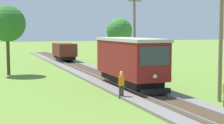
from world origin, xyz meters
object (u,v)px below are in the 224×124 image
object	(u,v)px
utility_pole_near_tram	(221,41)
second_worker	(121,84)
freight_car	(64,51)
tree_left_near	(7,24)
utility_pole_mid	(134,32)
red_tram	(130,60)
tree_right_near	(119,31)

from	to	relation	value
utility_pole_near_tram	second_worker	size ratio (longest dim) A/B	4.08
freight_car	tree_left_near	distance (m)	14.23
utility_pole_near_tram	utility_pole_mid	xyz separation A→B (m)	(0.00, 12.72, 0.46)
second_worker	utility_pole_near_tram	bearing A→B (deg)	87.45
red_tram	freight_car	bearing A→B (deg)	90.01
freight_car	utility_pole_mid	distance (m)	16.54
utility_pole_near_tram	utility_pole_mid	distance (m)	12.73
red_tram	tree_right_near	world-z (taller)	tree_right_near
tree_left_near	second_worker	bearing A→B (deg)	-67.46
freight_car	tree_right_near	bearing A→B (deg)	12.48
second_worker	freight_car	bearing A→B (deg)	-158.66
utility_pole_near_tram	tree_left_near	world-z (taller)	utility_pole_near_tram
freight_car	utility_pole_near_tram	world-z (taller)	utility_pole_near_tram
utility_pole_mid	second_worker	size ratio (longest dim) A/B	4.60
tree_left_near	utility_pole_near_tram	bearing A→B (deg)	-56.86
red_tram	utility_pole_mid	size ratio (longest dim) A/B	1.04
utility_pole_near_tram	utility_pole_mid	bearing A→B (deg)	90.00
red_tram	freight_car	xyz separation A→B (m)	(-0.00, 22.53, -0.64)
utility_pole_near_tram	second_worker	xyz separation A→B (m)	(-5.37, 2.90, -2.75)
freight_car	second_worker	distance (m)	25.89
second_worker	tree_right_near	distance (m)	30.07
second_worker	tree_left_near	distance (m)	16.34
utility_pole_mid	tree_left_near	distance (m)	12.42
tree_right_near	utility_pole_mid	bearing A→B (deg)	-107.37
freight_car	utility_pole_mid	xyz separation A→B (m)	(3.36, -15.98, 2.64)
utility_pole_near_tram	tree_right_near	world-z (taller)	utility_pole_near_tram
second_worker	red_tram	bearing A→B (deg)	174.20
utility_pole_mid	tree_right_near	xyz separation A→B (m)	(5.62, 17.96, 0.15)
utility_pole_near_tram	tree_left_near	distance (m)	20.95
freight_car	tree_right_near	xyz separation A→B (m)	(8.97, 1.99, 2.79)
tree_left_near	utility_pole_mid	bearing A→B (deg)	-22.72
freight_car	utility_pole_near_tram	xyz separation A→B (m)	(3.36, -28.70, 2.18)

